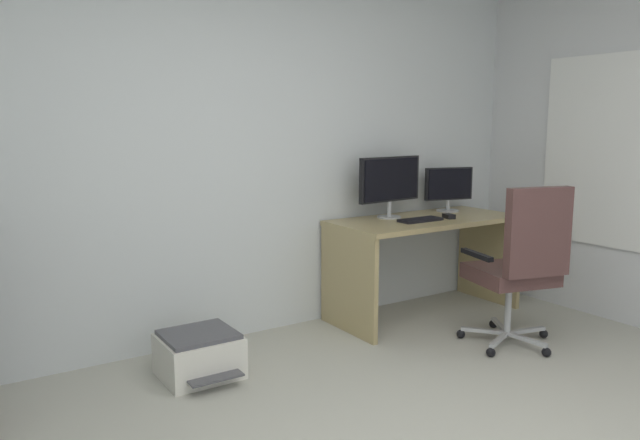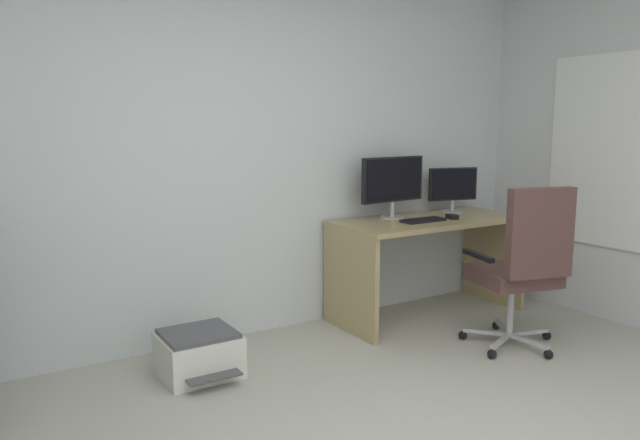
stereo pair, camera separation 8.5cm
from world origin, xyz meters
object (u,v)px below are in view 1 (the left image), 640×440
object	(u,v)px
monitor_main	(390,181)
monitor_secondary	(449,186)
keyboard	(420,220)
computer_mouse	(449,216)
desk	(425,244)
printer	(199,355)
office_chair	(521,262)

from	to	relation	value
monitor_main	monitor_secondary	bearing A→B (deg)	0.01
keyboard	computer_mouse	distance (m)	0.27
keyboard	computer_mouse	xyz separation A→B (m)	(0.27, -0.02, 0.01)
desk	printer	distance (m)	1.94
keyboard	computer_mouse	bearing A→B (deg)	-4.97
monitor_main	printer	bearing A→B (deg)	-169.86
desk	computer_mouse	xyz separation A→B (m)	(0.13, -0.11, 0.22)
monitor_secondary	printer	xyz separation A→B (m)	(-2.27, -0.30, -0.83)
office_chair	keyboard	bearing A→B (deg)	101.09
monitor_main	office_chair	distance (m)	1.14
keyboard	printer	world-z (taller)	keyboard
keyboard	office_chair	xyz separation A→B (m)	(0.15, -0.78, -0.18)
keyboard	monitor_main	bearing A→B (deg)	109.91
monitor_main	monitor_secondary	xyz separation A→B (m)	(0.61, 0.00, -0.07)
desk	monitor_secondary	bearing A→B (deg)	21.89
computer_mouse	office_chair	distance (m)	0.79
computer_mouse	printer	world-z (taller)	computer_mouse
desk	computer_mouse	world-z (taller)	computer_mouse
printer	monitor_secondary	bearing A→B (deg)	7.45
computer_mouse	desk	bearing A→B (deg)	153.49
monitor_main	monitor_secondary	size ratio (longest dim) A/B	1.43
monitor_main	office_chair	bearing A→B (deg)	-76.71
monitor_secondary	office_chair	xyz separation A→B (m)	(-0.37, -1.02, -0.37)
monitor_secondary	computer_mouse	distance (m)	0.42
desk	printer	world-z (taller)	desk
monitor_secondary	keyboard	size ratio (longest dim) A/B	1.21
printer	monitor_main	bearing A→B (deg)	10.14
monitor_main	printer	distance (m)	1.91
monitor_secondary	keyboard	xyz separation A→B (m)	(-0.52, -0.25, -0.19)
keyboard	desk	bearing A→B (deg)	33.28
monitor_secondary	keyboard	world-z (taller)	monitor_secondary
computer_mouse	printer	size ratio (longest dim) A/B	0.21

